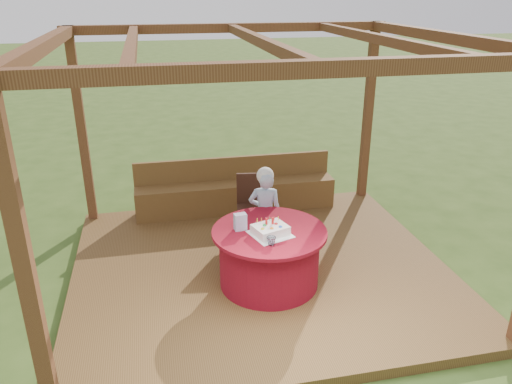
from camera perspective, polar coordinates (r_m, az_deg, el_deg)
The scene contains 10 objects.
ground at distance 6.27m, azimuth 0.48°, elevation -9.34°, with size 60.00×60.00×0.00m, color #324D19.
deck at distance 6.24m, azimuth 0.49°, elevation -8.87°, with size 4.50×4.00×0.12m, color brown.
pergola at distance 5.41m, azimuth 0.57°, elevation 12.90°, with size 4.50×4.00×2.72m.
bench at distance 7.60m, azimuth -2.32°, elevation -0.17°, with size 3.00×0.42×0.80m.
table at distance 5.71m, azimuth 1.51°, elevation -7.39°, with size 1.28×1.28×0.68m.
chair at distance 6.72m, azimuth -0.37°, elevation -1.30°, with size 0.47×0.47×0.87m.
elderly_woman at distance 6.20m, azimuth 1.03°, elevation -2.19°, with size 0.47×0.36×1.18m.
birthday_cake at distance 5.43m, azimuth 1.65°, elevation -4.36°, with size 0.51×0.51×0.18m.
gift_bag at distance 5.52m, azimuth -1.81°, elevation -3.43°, with size 0.13×0.09×0.19m, color #C57FA9.
drinking_glass at distance 5.22m, azimuth 1.75°, elevation -5.63°, with size 0.10×0.10×0.09m, color white.
Camera 1 is at (-1.17, -5.21, 3.30)m, focal length 35.00 mm.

